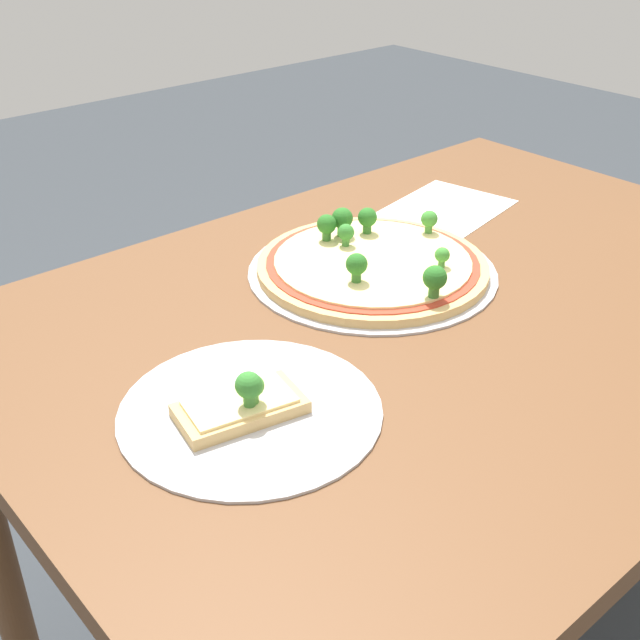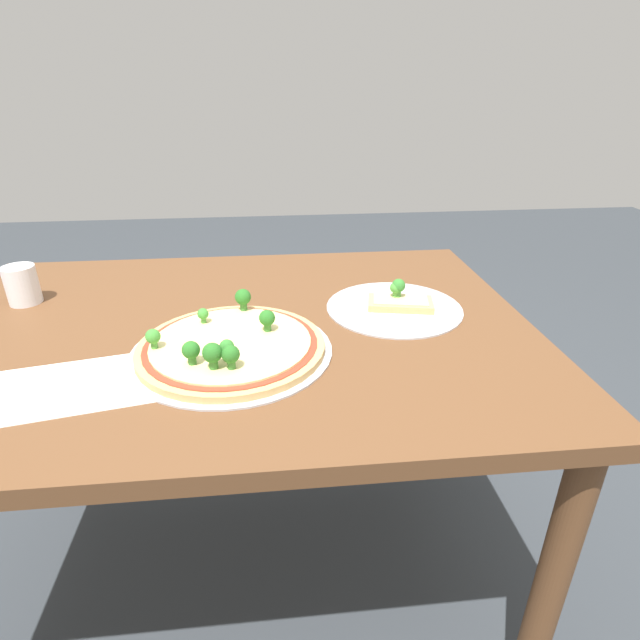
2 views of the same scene
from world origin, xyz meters
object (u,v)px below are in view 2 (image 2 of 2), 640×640
Objects in this scene: pizza_tray_whole at (231,346)px; pizza_tray_slice at (396,305)px; dining_table at (231,359)px; drinking_cup at (22,285)px.

pizza_tray_slice is (-0.37, -0.17, -0.00)m from pizza_tray_whole.
pizza_tray_slice is at bearing -173.61° from dining_table.
dining_table is at bearing 6.39° from pizza_tray_slice.
pizza_tray_slice is at bearing 172.00° from drinking_cup.
dining_table is at bearing 161.16° from drinking_cup.
dining_table is 0.53m from drinking_cup.
pizza_tray_slice is at bearing -155.19° from pizza_tray_whole.
pizza_tray_slice is (-0.39, -0.04, 0.10)m from dining_table.
drinking_cup is at bearing -8.00° from pizza_tray_slice.
drinking_cup is at bearing -18.84° from dining_table.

